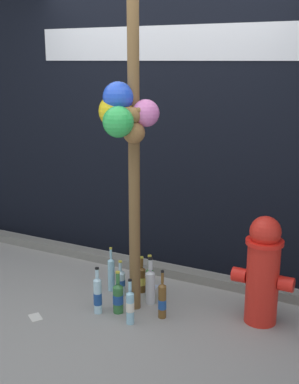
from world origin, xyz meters
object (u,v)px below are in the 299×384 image
bottle_1 (121,281)px  fire_hydrant (263,270)px  bottle_0 (130,306)px  bottle_3 (150,285)px  bottle_7 (118,297)px  bottle_6 (142,279)px  bottle_8 (162,300)px  bottle_4 (150,281)px  bottle_5 (111,273)px  bottle_2 (98,295)px  memorial_post (126,91)px

bottle_1 → fire_hydrant: bearing=4.8°
bottle_0 → bottle_3: size_ratio=0.91×
fire_hydrant → bottle_7: (-1.02, -0.37, -0.29)m
bottle_6 → bottle_8: bearing=-42.2°
bottle_0 → bottle_6: bottle_0 is taller
bottle_0 → bottle_6: 0.53m
bottle_4 → bottle_7: 0.36m
bottle_6 → bottle_5: bearing=-159.5°
bottle_8 → bottle_4: bearing=132.8°
bottle_2 → bottle_5: bottle_5 is taller
fire_hydrant → bottle_2: fire_hydrant is taller
bottle_3 → bottle_6: bearing=137.2°
bottle_6 → bottle_8: bottle_8 is taller
bottle_6 → bottle_8: (0.34, -0.31, 0.02)m
bottle_4 → bottle_0: bearing=-81.4°
bottle_7 → bottle_1: bearing=116.9°
bottle_4 → bottle_6: (-0.10, 0.05, -0.02)m
bottle_0 → bottle_2: 0.30m
bottle_7 → bottle_3: bearing=58.9°
memorial_post → bottle_3: memorial_post is taller
bottle_0 → fire_hydrant: bearing=29.2°
bottle_1 → bottle_8: size_ratio=0.79×
fire_hydrant → bottle_7: bearing=-160.0°
bottle_3 → bottle_4: bearing=120.0°
bottle_0 → bottle_4: bottle_4 is taller
bottle_3 → bottle_1: bearing=175.5°
bottle_2 → bottle_7: 0.16m
bottle_6 → bottle_8: size_ratio=0.83×
fire_hydrant → bottle_8: 0.79m
bottle_2 → bottle_7: bearing=29.4°
bottle_0 → bottle_7: bottle_0 is taller
bottle_0 → bottle_1: bottle_0 is taller
bottle_0 → bottle_7: size_ratio=1.04×
memorial_post → bottle_0: memorial_post is taller
memorial_post → bottle_4: (0.05, 0.27, -1.56)m
bottle_3 → bottle_8: size_ratio=1.02×
bottle_8 → bottle_2: bearing=-161.1°
bottle_1 → bottle_4: 0.25m
bottle_0 → bottle_4: 0.46m
bottle_3 → bottle_6: 0.22m
memorial_post → bottle_0: size_ratio=8.61×
bottle_3 → bottle_6: size_ratio=1.23×
bottle_0 → bottle_6: (-0.17, 0.50, -0.02)m
bottle_6 → bottle_7: 0.40m
bottle_2 → bottle_0: bearing=-5.2°
memorial_post → bottle_1: memorial_post is taller
bottle_7 → bottle_8: 0.35m
fire_hydrant → bottle_6: bearing=178.5°
fire_hydrant → bottle_1: bearing=-175.2°
bottle_1 → bottle_5: size_ratio=0.78×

